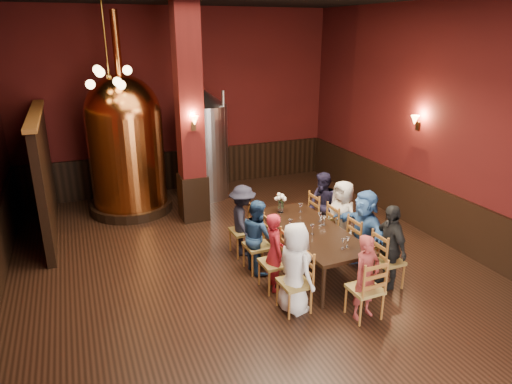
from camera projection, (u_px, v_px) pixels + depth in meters
name	position (u px, v px, depth m)	size (l,w,h in m)	color
room	(253.00, 146.00, 7.06)	(10.00, 10.02, 4.50)	black
wainscot_right	(438.00, 214.00, 9.05)	(0.08, 9.90, 1.00)	black
wainscot_back	(184.00, 169.00, 11.98)	(7.90, 0.08, 1.00)	black
column	(189.00, 117.00, 9.40)	(0.58, 0.58, 4.50)	#470F0F
partition	(45.00, 176.00, 9.08)	(0.22, 3.50, 2.40)	black
pendant_cluster	(109.00, 77.00, 8.67)	(0.90, 0.90, 1.70)	#A57226
sconce_wall	(418.00, 122.00, 9.16)	(0.20, 0.20, 0.36)	black
sconce_column	(193.00, 122.00, 9.16)	(0.20, 0.20, 0.36)	black
dining_table	(311.00, 232.00, 7.78)	(1.07, 2.43, 0.75)	black
chair_0	(294.00, 282.00, 6.67)	(0.46, 0.46, 0.92)	brown
person_0	(295.00, 268.00, 6.59)	(0.68, 0.44, 1.40)	white
chair_1	(274.00, 262.00, 7.25)	(0.46, 0.46, 0.92)	brown
person_1	(275.00, 252.00, 7.18)	(0.47, 0.31, 1.30)	#AE1D2B
chair_2	(258.00, 245.00, 7.82)	(0.46, 0.46, 0.92)	brown
person_2	(258.00, 236.00, 7.76)	(0.62, 0.31, 1.28)	navy
chair_3	(243.00, 231.00, 8.39)	(0.46, 0.46, 0.92)	brown
person_3	(243.00, 220.00, 8.33)	(0.86, 0.49, 1.33)	black
chair_4	(388.00, 260.00, 7.32)	(0.46, 0.46, 0.92)	brown
person_4	(389.00, 246.00, 7.23)	(0.83, 0.34, 1.41)	black
chair_5	(363.00, 243.00, 7.89)	(0.46, 0.46, 0.92)	brown
person_5	(364.00, 230.00, 7.81)	(1.33, 0.42, 1.43)	#3866A9
chair_6	(341.00, 229.00, 8.46)	(0.46, 0.46, 0.92)	brown
person_6	(342.00, 217.00, 8.38)	(0.68, 0.44, 1.39)	beige
chair_7	(322.00, 216.00, 9.04)	(0.46, 0.46, 0.92)	brown
person_7	(323.00, 206.00, 8.97)	(0.66, 0.32, 1.35)	black
chair_8	(365.00, 288.00, 6.52)	(0.46, 0.46, 0.92)	brown
person_8	(366.00, 277.00, 6.46)	(0.47, 0.31, 1.28)	maroon
copper_kettle	(126.00, 143.00, 10.08)	(2.11, 2.11, 4.35)	black
steel_vessel	(205.00, 145.00, 11.07)	(1.11, 1.11, 2.64)	#B2B2B7
rose_vase	(281.00, 200.00, 8.40)	(0.22, 0.22, 0.37)	white
wine_glass_0	(321.00, 221.00, 7.87)	(0.07, 0.07, 0.17)	white
wine_glass_1	(348.00, 242.00, 7.09)	(0.07, 0.07, 0.17)	white
wine_glass_2	(320.00, 217.00, 8.02)	(0.07, 0.07, 0.17)	white
wine_glass_3	(312.00, 229.00, 7.54)	(0.07, 0.07, 0.17)	white
wine_glass_4	(343.00, 244.00, 7.03)	(0.07, 0.07, 0.17)	white
wine_glass_5	(301.00, 208.00, 8.46)	(0.07, 0.07, 0.17)	white
wine_glass_6	(324.00, 220.00, 7.89)	(0.07, 0.07, 0.17)	white
wine_glass_7	(290.00, 224.00, 7.74)	(0.07, 0.07, 0.17)	white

